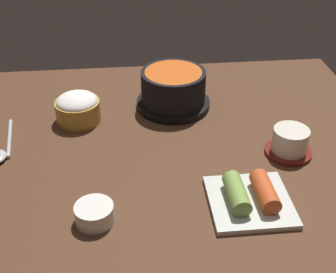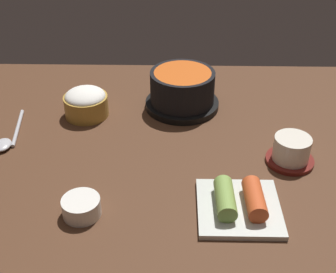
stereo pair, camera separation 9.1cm
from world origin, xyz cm
name	(u,v)px [view 2 (the right image)]	position (x,y,z in cm)	size (l,w,h in cm)	color
dining_table	(159,147)	(0.00, 0.00, 1.00)	(100.00, 76.00, 2.00)	#4C2D1C
stone_pot	(182,90)	(4.96, 15.23, 6.47)	(17.22, 17.22, 8.92)	black
rice_bowl	(86,102)	(-16.82, 11.03, 5.31)	(9.92, 9.92, 6.53)	#B78C38
tea_cup_with_saucer	(291,151)	(25.99, -5.96, 4.69)	(9.42, 9.42, 5.61)	maroon
kimchi_plate	(239,203)	(14.48, -19.96, 3.54)	(14.14, 14.14, 4.32)	silver
side_bowl_near	(81,206)	(-12.17, -21.46, 3.73)	(6.53, 6.53, 3.22)	white
spoon	(7,140)	(-31.67, -0.29, 2.62)	(4.29, 16.44, 1.35)	#B7B7BC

